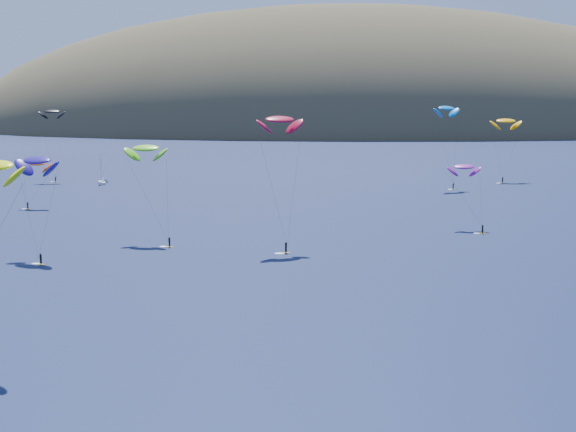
{
  "coord_description": "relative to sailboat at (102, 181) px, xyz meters",
  "views": [
    {
      "loc": [
        0.91,
        -56.85,
        30.98
      ],
      "look_at": [
        -4.64,
        80.0,
        9.0
      ],
      "focal_mm": 50.0,
      "sensor_mm": 36.0,
      "label": 1
    }
  ],
  "objects": [
    {
      "name": "kitesurfer_1",
      "position": [
        -2.72,
        -51.07,
        10.6
      ],
      "size": [
        8.37,
        7.05,
        13.73
      ],
      "rotation": [
        0.0,
        0.0,
        -0.13
      ],
      "color": "yellow",
      "rests_on": "ground"
    },
    {
      "name": "kitesurfer_10",
      "position": [
        18.99,
        -111.41,
        16.89
      ],
      "size": [
        10.78,
        13.17,
        20.53
      ],
      "rotation": [
        0.0,
        0.0,
        -0.46
      ],
      "color": "yellow",
      "rests_on": "ground"
    },
    {
      "name": "kitesurfer_12",
      "position": [
        -18.76,
        10.08,
        22.19
      ],
      "size": [
        8.72,
        8.46,
        25.42
      ],
      "rotation": [
        0.0,
        0.0,
        0.17
      ],
      "color": "yellow",
      "rests_on": "ground"
    },
    {
      "name": "island",
      "position": [
        109.63,
        362.69,
        -11.62
      ],
      "size": [
        730.0,
        300.0,
        210.0
      ],
      "color": "#3D3526",
      "rests_on": "ground"
    },
    {
      "name": "kitesurfer_9",
      "position": [
        63.19,
        -100.3,
        23.94
      ],
      "size": [
        10.18,
        12.4,
        27.47
      ],
      "rotation": [
        0.0,
        0.0,
        0.47
      ],
      "color": "yellow",
      "rests_on": "ground"
    },
    {
      "name": "kitesurfer_6",
      "position": [
        103.14,
        -77.28,
        12.63
      ],
      "size": [
        7.25,
        10.44,
        15.55
      ],
      "rotation": [
        0.0,
        0.0,
        -0.02
      ],
      "color": "yellow",
      "rests_on": "ground"
    },
    {
      "name": "kitesurfer_11",
      "position": [
        133.24,
        16.3,
        19.06
      ],
      "size": [
        10.38,
        12.46,
        22.8
      ],
      "rotation": [
        0.0,
        0.0,
        0.06
      ],
      "color": "yellow",
      "rests_on": "ground"
    },
    {
      "name": "sailboat",
      "position": [
        0.0,
        0.0,
        0.0
      ],
      "size": [
        8.42,
        7.74,
        10.05
      ],
      "rotation": [
        0.0,
        0.0,
        0.37
      ],
      "color": "silver",
      "rests_on": "ground"
    },
    {
      "name": "kitesurfer_3",
      "position": [
        35.59,
        -94.63,
        17.89
      ],
      "size": [
        11.5,
        11.69,
        21.28
      ],
      "rotation": [
        0.0,
        0.0,
        -0.17
      ],
      "color": "yellow",
      "rests_on": "ground"
    },
    {
      "name": "kitesurfer_4",
      "position": [
        109.99,
        -4.96,
        23.81
      ],
      "size": [
        10.3,
        9.75,
        27.37
      ],
      "rotation": [
        0.0,
        0.0,
        0.57
      ],
      "color": "yellow",
      "rests_on": "ground"
    }
  ]
}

